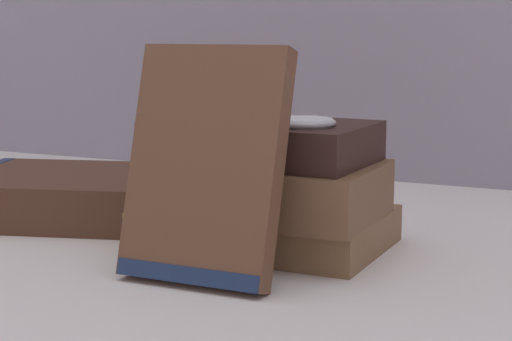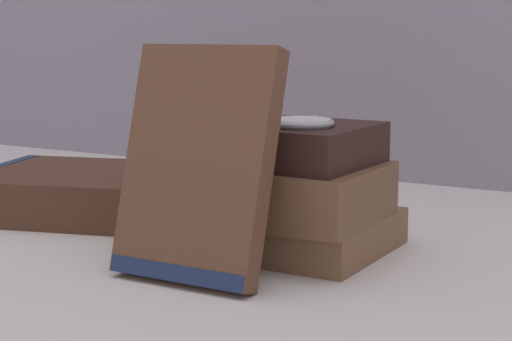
# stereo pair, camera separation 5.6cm
# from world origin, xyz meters

# --- Properties ---
(ground_plane) EXTENTS (3.00, 3.00, 0.00)m
(ground_plane) POSITION_xyz_m (0.00, 0.00, 0.00)
(ground_plane) COLOR silver
(book_flat_bottom) EXTENTS (0.19, 0.14, 0.03)m
(book_flat_bottom) POSITION_xyz_m (-0.01, 0.05, 0.02)
(book_flat_bottom) COLOR brown
(book_flat_bottom) RESTS_ON ground_plane
(book_flat_middle) EXTENTS (0.17, 0.12, 0.04)m
(book_flat_middle) POSITION_xyz_m (0.00, 0.03, 0.05)
(book_flat_middle) COLOR brown
(book_flat_middle) RESTS_ON book_flat_bottom
(book_flat_top) EXTENTS (0.18, 0.12, 0.03)m
(book_flat_top) POSITION_xyz_m (-0.00, 0.04, 0.09)
(book_flat_top) COLOR #331E19
(book_flat_top) RESTS_ON book_flat_middle
(book_side_left) EXTENTS (0.24, 0.21, 0.04)m
(book_side_left) POSITION_xyz_m (-0.22, 0.06, 0.02)
(book_side_left) COLOR #4C2D1E
(book_side_left) RESTS_ON ground_plane
(book_leaning_front) EXTENTS (0.11, 0.06, 0.17)m
(book_leaning_front) POSITION_xyz_m (0.00, -0.06, 0.08)
(book_leaning_front) COLOR brown
(book_leaning_front) RESTS_ON ground_plane
(pocket_watch) EXTENTS (0.05, 0.06, 0.01)m
(pocket_watch) POSITION_xyz_m (0.04, 0.02, 0.11)
(pocket_watch) COLOR silver
(pocket_watch) RESTS_ON book_flat_top
(reading_glasses) EXTENTS (0.10, 0.05, 0.00)m
(reading_glasses) POSITION_xyz_m (-0.07, 0.20, 0.00)
(reading_glasses) COLOR #ADADB2
(reading_glasses) RESTS_ON ground_plane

